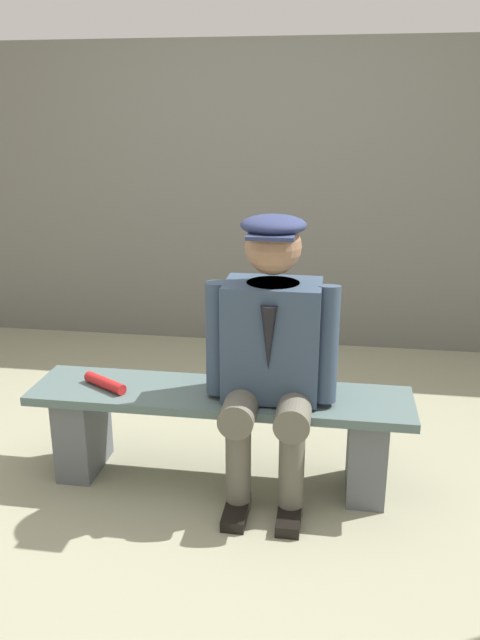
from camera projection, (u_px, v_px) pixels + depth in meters
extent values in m
plane|color=gray|center=(220.00, 478.00, 3.04)|extent=(30.00, 30.00, 0.00)
cube|color=#4B5E5D|center=(220.00, 396.00, 2.91)|extent=(1.74, 0.39, 0.04)
cube|color=#53585D|center=(366.00, 451.00, 2.88)|extent=(0.17, 0.33, 0.41)
cube|color=#53585D|center=(83.00, 430.00, 3.08)|extent=(0.17, 0.33, 0.41)
cube|color=#304055|center=(272.00, 339.00, 2.79)|extent=(0.42, 0.28, 0.51)
cylinder|color=#1E2338|center=(273.00, 289.00, 2.71)|extent=(0.23, 0.23, 0.06)
cone|color=black|center=(269.00, 339.00, 2.63)|extent=(0.07, 0.07, 0.28)
sphere|color=#8C664C|center=(273.00, 246.00, 2.64)|extent=(0.24, 0.24, 0.24)
ellipsoid|color=navy|center=(274.00, 225.00, 2.61)|extent=(0.27, 0.27, 0.08)
cube|color=navy|center=(271.00, 237.00, 2.52)|extent=(0.19, 0.11, 0.02)
cylinder|color=#59564A|center=(295.00, 406.00, 2.74)|extent=(0.15, 0.41, 0.15)
cylinder|color=#59564A|center=(291.00, 467.00, 2.71)|extent=(0.11, 0.11, 0.46)
cube|color=black|center=(289.00, 517.00, 2.71)|extent=(0.10, 0.24, 0.05)
cylinder|color=#304055|center=(327.00, 344.00, 2.71)|extent=(0.10, 0.15, 0.51)
cylinder|color=#59564A|center=(242.00, 402.00, 2.77)|extent=(0.15, 0.41, 0.15)
cylinder|color=#59564A|center=(238.00, 463.00, 2.74)|extent=(0.11, 0.11, 0.46)
cube|color=black|center=(236.00, 512.00, 2.75)|extent=(0.10, 0.24, 0.05)
cylinder|color=#304055|center=(217.00, 338.00, 2.78)|extent=(0.10, 0.11, 0.51)
cylinder|color=#B21E1E|center=(105.00, 383.00, 2.94)|extent=(0.24, 0.17, 0.05)
cube|color=#605F59|center=(270.00, 198.00, 4.64)|extent=(12.00, 0.24, 2.14)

